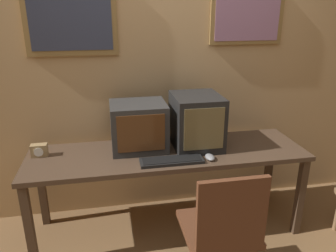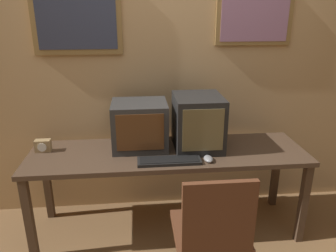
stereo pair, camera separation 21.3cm
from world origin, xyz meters
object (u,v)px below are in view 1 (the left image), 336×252
(monitor_right, at_px, (196,121))
(mouse_near_keyboard, at_px, (210,157))
(office_chair, at_px, (220,242))
(monitor_left, at_px, (139,126))
(keyboard_main, at_px, (172,161))
(desk_clock, at_px, (39,150))

(monitor_right, height_order, mouse_near_keyboard, monitor_right)
(monitor_right, height_order, office_chair, monitor_right)
(monitor_left, xyz_separation_m, office_chair, (0.40, -0.83, -0.49))
(monitor_left, height_order, office_chair, monitor_left)
(mouse_near_keyboard, relative_size, office_chair, 0.12)
(keyboard_main, xyz_separation_m, desk_clock, (-0.95, 0.29, 0.03))
(monitor_left, distance_m, mouse_near_keyboard, 0.60)
(monitor_right, xyz_separation_m, desk_clock, (-1.20, 0.03, -0.16))
(desk_clock, height_order, office_chair, office_chair)
(keyboard_main, relative_size, mouse_near_keyboard, 4.16)
(monitor_left, relative_size, office_chair, 0.47)
(monitor_left, xyz_separation_m, desk_clock, (-0.75, -0.02, -0.14))
(monitor_right, bearing_deg, monitor_left, 174.37)
(monitor_left, bearing_deg, mouse_near_keyboard, -32.56)
(monitor_right, distance_m, keyboard_main, 0.41)
(office_chair, bearing_deg, monitor_left, 115.74)
(keyboard_main, xyz_separation_m, office_chair, (0.20, -0.53, -0.32))
(desk_clock, distance_m, office_chair, 1.45)
(keyboard_main, xyz_separation_m, mouse_near_keyboard, (0.28, -0.01, 0.00))
(monitor_right, relative_size, desk_clock, 3.60)
(keyboard_main, height_order, desk_clock, desk_clock)
(monitor_left, bearing_deg, office_chair, -64.26)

